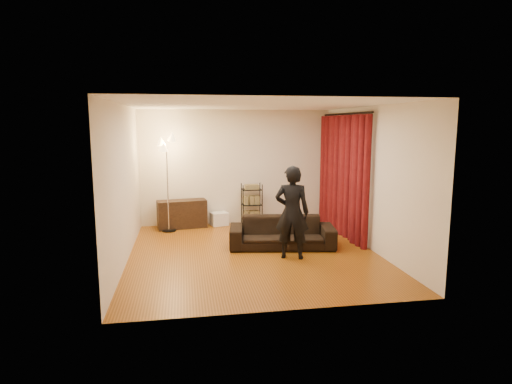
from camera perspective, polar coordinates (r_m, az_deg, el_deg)
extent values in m
plane|color=#925116|center=(8.00, -0.35, -8.16)|extent=(5.00, 5.00, 0.00)
plane|color=white|center=(7.65, -0.37, 11.54)|extent=(5.00, 5.00, 0.00)
plane|color=beige|center=(10.17, -2.63, 3.31)|extent=(5.00, 0.00, 5.00)
plane|color=beige|center=(5.29, 4.00, -2.07)|extent=(5.00, 0.00, 5.00)
plane|color=beige|center=(7.68, -17.17, 1.03)|extent=(0.00, 5.00, 5.00)
plane|color=beige|center=(8.37, 15.03, 1.76)|extent=(0.00, 5.00, 5.00)
cylinder|color=black|center=(9.31, 11.87, 10.17)|extent=(0.04, 2.65, 0.04)
imported|color=black|center=(8.33, 3.48, -5.39)|extent=(2.11, 1.08, 0.59)
imported|color=black|center=(7.56, 4.82, -2.73)|extent=(0.70, 0.57, 1.66)
cube|color=#311F13|center=(9.98, -9.83, -2.91)|extent=(1.16, 0.59, 0.64)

